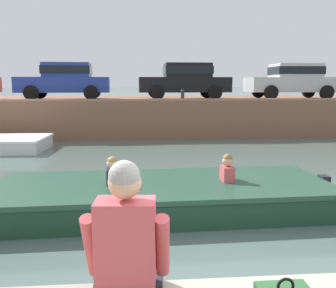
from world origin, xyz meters
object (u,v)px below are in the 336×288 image
object	(u,v)px
motorboat_passing	(147,197)
car_right_inner_silver	(293,80)
car_centre_black	(185,80)
mooring_bollard_mid	(183,94)
person_seated_left	(127,252)
car_left_inner_blue	(65,79)

from	to	relation	value
motorboat_passing	car_right_inner_silver	distance (m)	12.47
car_centre_black	mooring_bollard_mid	world-z (taller)	car_centre_black
car_right_inner_silver	motorboat_passing	bearing A→B (deg)	-123.92
motorboat_passing	car_centre_black	distance (m)	10.60
car_centre_black	person_seated_left	size ratio (longest dim) A/B	4.09
car_left_inner_blue	car_centre_black	bearing A→B (deg)	-0.02
motorboat_passing	person_seated_left	xyz separation A→B (m)	(-0.23, -4.15, 0.93)
motorboat_passing	person_seated_left	world-z (taller)	person_seated_left
motorboat_passing	car_left_inner_blue	world-z (taller)	car_left_inner_blue
car_centre_black	person_seated_left	xyz separation A→B (m)	(-2.19, -14.34, -1.20)
motorboat_passing	car_left_inner_blue	distance (m)	10.90
car_left_inner_blue	car_centre_black	size ratio (longest dim) A/B	0.99
motorboat_passing	car_centre_black	xyz separation A→B (m)	(1.96, 10.20, 2.13)
car_right_inner_silver	mooring_bollard_mid	size ratio (longest dim) A/B	8.95
car_left_inner_blue	car_right_inner_silver	xyz separation A→B (m)	(10.05, -0.00, 0.00)
car_left_inner_blue	mooring_bollard_mid	xyz separation A→B (m)	(4.87, -1.57, -0.61)
motorboat_passing	car_left_inner_blue	bearing A→B (deg)	107.41
car_left_inner_blue	person_seated_left	world-z (taller)	car_left_inner_blue
car_left_inner_blue	person_seated_left	distance (m)	14.70
car_centre_black	car_right_inner_silver	distance (m)	4.89
car_left_inner_blue	motorboat_passing	bearing A→B (deg)	-72.59
car_right_inner_silver	mooring_bollard_mid	world-z (taller)	car_right_inner_silver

